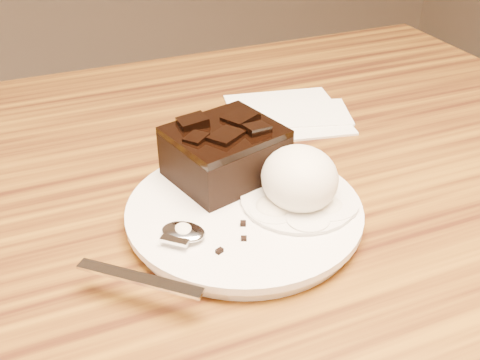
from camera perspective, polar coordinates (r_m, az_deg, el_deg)
name	(u,v)px	position (r m, az deg, el deg)	size (l,w,h in m)	color
plate	(244,214)	(0.52, 0.43, -3.47)	(0.21, 0.21, 0.02)	white
brownie	(225,156)	(0.54, -1.54, 2.48)	(0.10, 0.09, 0.05)	black
ice_cream_scoop	(300,178)	(0.51, 6.06, 0.16)	(0.07, 0.07, 0.06)	white
melt_puddle	(298,200)	(0.52, 5.91, -2.00)	(0.11, 0.11, 0.00)	white
spoon	(184,233)	(0.47, -5.74, -5.42)	(0.03, 0.15, 0.01)	silver
napkin	(287,113)	(0.71, 4.77, 6.78)	(0.14, 0.14, 0.01)	white
crumb_a	(262,187)	(0.53, 2.25, -0.72)	(0.01, 0.01, 0.00)	black
crumb_b	(244,239)	(0.47, 0.39, -5.95)	(0.01, 0.01, 0.00)	black
crumb_c	(219,251)	(0.46, -2.09, -7.20)	(0.01, 0.00, 0.00)	black
crumb_d	(243,223)	(0.49, 0.32, -4.43)	(0.01, 0.01, 0.00)	black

